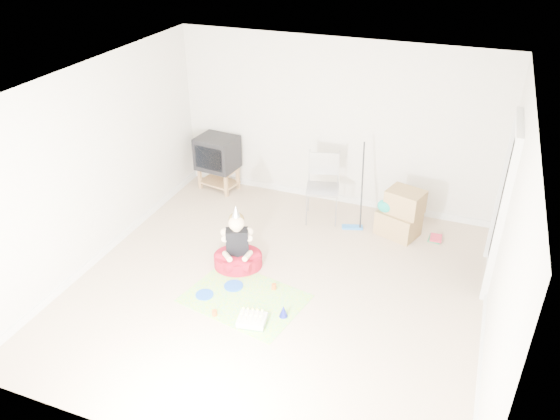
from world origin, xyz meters
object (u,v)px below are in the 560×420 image
(folding_chair, at_px, (323,189))
(seated_woman, at_px, (238,253))
(crt_tv, at_px, (217,153))
(birthday_cake, at_px, (252,320))
(tv_stand, at_px, (219,176))
(cardboard_boxes, at_px, (400,214))

(folding_chair, xyz_separation_m, seated_woman, (-0.68, -1.58, -0.31))
(crt_tv, bearing_deg, birthday_cake, -50.80)
(crt_tv, relative_size, seated_woman, 0.68)
(tv_stand, height_order, birthday_cake, tv_stand)
(crt_tv, xyz_separation_m, seated_woman, (1.24, -1.93, -0.45))
(seated_woman, height_order, birthday_cake, seated_woman)
(cardboard_boxes, bearing_deg, tv_stand, 173.01)
(crt_tv, bearing_deg, folding_chair, -3.86)
(seated_woman, bearing_deg, crt_tv, 122.59)
(crt_tv, height_order, folding_chair, folding_chair)
(birthday_cake, bearing_deg, tv_stand, 122.52)
(tv_stand, distance_m, folding_chair, 1.97)
(cardboard_boxes, bearing_deg, folding_chair, 178.88)
(birthday_cake, bearing_deg, folding_chair, 88.76)
(folding_chair, relative_size, seated_woman, 1.14)
(cardboard_boxes, height_order, birthday_cake, cardboard_boxes)
(cardboard_boxes, relative_size, birthday_cake, 2.00)
(cardboard_boxes, height_order, seated_woman, seated_woman)
(tv_stand, xyz_separation_m, crt_tv, (-0.00, 0.00, 0.42))
(tv_stand, distance_m, birthday_cake, 3.47)
(cardboard_boxes, bearing_deg, crt_tv, 173.01)
(crt_tv, bearing_deg, tv_stand, -56.76)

